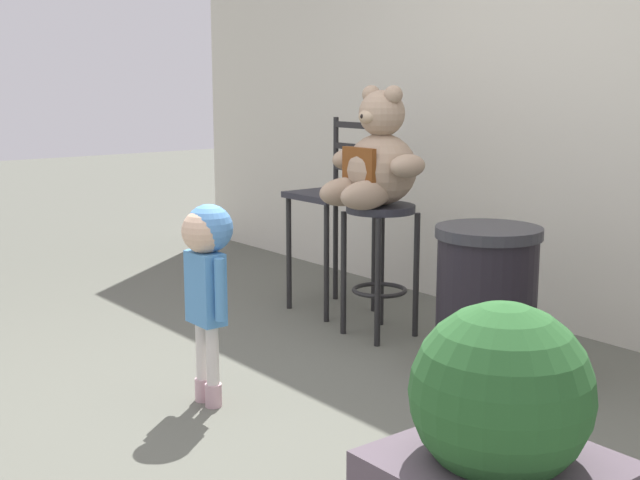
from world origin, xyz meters
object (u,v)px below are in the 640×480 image
Objects in this scene: child_walking at (207,261)px; planter_with_shrub at (498,459)px; trash_bin at (486,302)px; teddy_bear at (377,162)px; bar_chair_empty at (335,203)px; bar_stool_with_teddy at (380,243)px.

planter_with_shrub is (1.61, -0.06, -0.26)m from child_walking.
teddy_bear is at bearing 178.62° from trash_bin.
planter_with_shrub is (2.45, -1.44, -0.28)m from bar_chair_empty.
bar_stool_with_teddy reaches higher than trash_bin.
bar_stool_with_teddy is at bearing 90.00° from teddy_bear.
planter_with_shrub is at bearing -28.58° from child_walking.
bar_stool_with_teddy is 0.59m from bar_chair_empty.
bar_chair_empty reaches higher than bar_stool_with_teddy.
bar_chair_empty is at bearing 162.48° from teddy_bear.
bar_stool_with_teddy is 1.27m from child_walking.
bar_stool_with_teddy is 0.83× the size of child_walking.
bar_chair_empty reaches higher than trash_bin.
child_walking reaches higher than planter_with_shrub.
child_walking is 0.75× the size of bar_chair_empty.
teddy_bear is 1.27m from child_walking.
teddy_bear is 2.35m from planter_with_shrub.
planter_with_shrub is (1.12, -1.24, 0.01)m from trash_bin.
bar_stool_with_teddy is 1.15× the size of teddy_bear.
teddy_bear is 0.98m from trash_bin.
teddy_bear is 0.72× the size of child_walking.
bar_stool_with_teddy is 0.44m from teddy_bear.
teddy_bear is at bearing 146.37° from planter_with_shrub.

